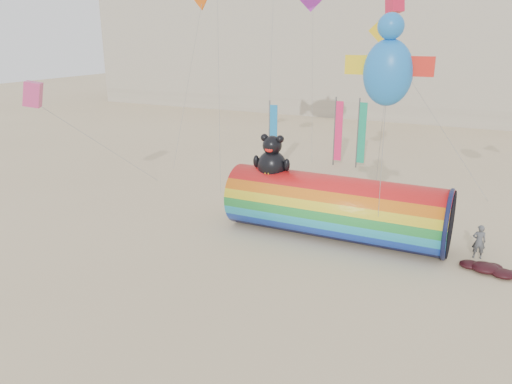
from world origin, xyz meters
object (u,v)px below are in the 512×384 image
at_px(windsock_assembly, 335,206).
at_px(kite_handler, 479,242).
at_px(hotel_building, 319,28).
at_px(fabric_bundle, 490,269).

xyz_separation_m(windsock_assembly, kite_handler, (6.60, 0.46, -0.85)).
bearing_deg(kite_handler, windsock_assembly, -6.54).
bearing_deg(hotel_building, fabric_bundle, -62.04).
bearing_deg(hotel_building, kite_handler, -61.92).
height_order(hotel_building, fabric_bundle, hotel_building).
xyz_separation_m(kite_handler, fabric_bundle, (0.59, -1.34, -0.62)).
height_order(windsock_assembly, kite_handler, windsock_assembly).
distance_m(hotel_building, fabric_bundle, 50.27).
distance_m(windsock_assembly, fabric_bundle, 7.40).
bearing_deg(windsock_assembly, hotel_building, 110.45).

